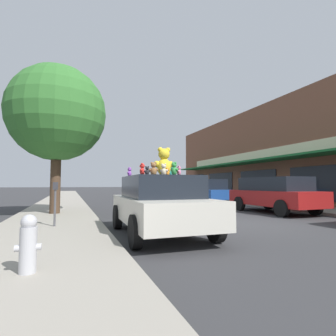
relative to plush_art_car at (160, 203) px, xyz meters
name	(u,v)px	position (x,y,z in m)	size (l,w,h in m)	color
ground_plane	(248,224)	(3.35, 0.72, -0.83)	(260.00, 260.00, 0.00)	#333335
sidewalk_near	(47,235)	(-2.78, 0.72, -0.76)	(3.02, 90.00, 0.13)	gray
plush_art_car	(160,203)	(0.00, 0.00, 0.00)	(2.17, 4.28, 1.56)	beige
teddy_bear_giant	(164,162)	(0.16, 0.13, 1.11)	(0.59, 0.36, 0.80)	yellow
teddy_bear_red	(142,169)	(-0.60, -0.39, 0.87)	(0.18, 0.23, 0.31)	red
teddy_bear_black	(147,171)	(-0.53, -0.60, 0.83)	(0.16, 0.10, 0.22)	black
teddy_bear_teal	(170,171)	(0.47, 0.45, 0.90)	(0.26, 0.22, 0.35)	teal
teddy_bear_green	(174,169)	(0.13, -0.69, 0.89)	(0.19, 0.25, 0.33)	green
teddy_bear_orange	(168,172)	(0.14, -0.21, 0.83)	(0.17, 0.12, 0.22)	orange
teddy_bear_brown	(154,169)	(-0.28, -0.31, 0.90)	(0.27, 0.19, 0.35)	olive
teddy_bear_purple	(130,172)	(-0.66, 0.80, 0.86)	(0.17, 0.20, 0.27)	purple
teddy_bear_pink	(179,171)	(0.28, -0.63, 0.85)	(0.14, 0.19, 0.25)	pink
teddy_bear_cream	(164,170)	(0.02, -0.23, 0.88)	(0.21, 0.23, 0.33)	beige
parked_car_far_center	(274,193)	(6.79, 3.24, 0.09)	(2.04, 4.59, 1.67)	maroon
parked_car_far_right	(207,190)	(6.79, 9.76, 0.08)	(2.03, 4.46, 1.68)	#1E4793
street_tree	(57,114)	(-2.84, 5.32, 3.53)	(4.07, 4.07, 6.28)	#473323
fire_hydrant	(28,243)	(-2.78, -2.57, -0.30)	(0.33, 0.22, 0.79)	#B2B2B7
parking_meter	(55,198)	(-2.66, 1.65, 0.11)	(0.14, 0.10, 1.27)	#4C4C51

